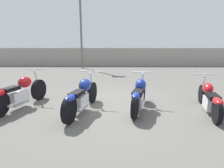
{
  "coord_description": "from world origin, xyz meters",
  "views": [
    {
      "loc": [
        0.03,
        -5.0,
        1.7
      ],
      "look_at": [
        0.0,
        -0.01,
        0.65
      ],
      "focal_mm": 28.0,
      "sensor_mm": 36.0,
      "label": 1
    }
  ],
  "objects": [
    {
      "name": "fence_back",
      "position": [
        0.0,
        11.24,
        0.82
      ],
      "size": [
        40.0,
        0.04,
        1.64
      ],
      "color": "#9E998E",
      "rests_on": "ground_plane"
    },
    {
      "name": "motorcycle_slot_2",
      "position": [
        -0.79,
        -0.54,
        0.45
      ],
      "size": [
        0.8,
        2.22,
        1.01
      ],
      "rotation": [
        0.0,
        0.0,
        -0.21
      ],
      "color": "black",
      "rests_on": "ground_plane"
    },
    {
      "name": "motorcycle_slot_4",
      "position": [
        2.57,
        -0.56,
        0.39
      ],
      "size": [
        0.83,
        2.11,
        0.93
      ],
      "rotation": [
        0.0,
        0.0,
        -0.26
      ],
      "color": "black",
      "rests_on": "ground_plane"
    },
    {
      "name": "motorcycle_slot_1",
      "position": [
        -2.6,
        -0.25,
        0.44
      ],
      "size": [
        0.8,
        2.21,
        1.04
      ],
      "rotation": [
        0.0,
        0.0,
        -0.24
      ],
      "color": "black",
      "rests_on": "ground_plane"
    },
    {
      "name": "ground_plane",
      "position": [
        0.0,
        0.0,
        0.0
      ],
      "size": [
        60.0,
        60.0,
        0.0
      ],
      "primitive_type": "plane",
      "color": "#5B5954"
    },
    {
      "name": "light_pole_right",
      "position": [
        -2.54,
        9.53,
        3.89
      ],
      "size": [
        0.7,
        0.35,
        6.47
      ],
      "color": "slate",
      "rests_on": "ground_plane"
    },
    {
      "name": "motorcycle_slot_3",
      "position": [
        0.75,
        -0.4,
        0.43
      ],
      "size": [
        0.8,
        1.92,
        0.99
      ],
      "rotation": [
        0.0,
        0.0,
        -0.3
      ],
      "color": "black",
      "rests_on": "ground_plane"
    }
  ]
}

